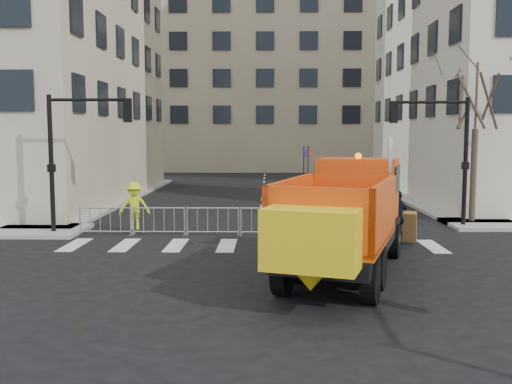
{
  "coord_description": "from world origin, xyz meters",
  "views": [
    {
      "loc": [
        0.35,
        -14.21,
        3.92
      ],
      "look_at": [
        -0.01,
        2.5,
        2.21
      ],
      "focal_mm": 40.0,
      "sensor_mm": 36.0,
      "label": 1
    }
  ],
  "objects_px": {
    "plow_truck": "(345,215)",
    "cop_c": "(398,218)",
    "newspaper_box": "(337,210)",
    "cop_b": "(385,218)",
    "worker": "(134,206)",
    "cop_a": "(389,218)"
  },
  "relations": [
    {
      "from": "plow_truck",
      "to": "cop_c",
      "type": "bearing_deg",
      "value": -11.08
    },
    {
      "from": "plow_truck",
      "to": "cop_c",
      "type": "height_order",
      "value": "plow_truck"
    },
    {
      "from": "plow_truck",
      "to": "cop_c",
      "type": "distance_m",
      "value": 5.09
    },
    {
      "from": "plow_truck",
      "to": "newspaper_box",
      "type": "distance_m",
      "value": 8.62
    },
    {
      "from": "newspaper_box",
      "to": "cop_b",
      "type": "bearing_deg",
      "value": -78.22
    },
    {
      "from": "cop_b",
      "to": "cop_c",
      "type": "height_order",
      "value": "cop_c"
    },
    {
      "from": "plow_truck",
      "to": "worker",
      "type": "height_order",
      "value": "plow_truck"
    },
    {
      "from": "plow_truck",
      "to": "newspaper_box",
      "type": "relative_size",
      "value": 9.24
    },
    {
      "from": "cop_c",
      "to": "cop_a",
      "type": "bearing_deg",
      "value": -95.88
    },
    {
      "from": "cop_c",
      "to": "worker",
      "type": "distance_m",
      "value": 10.1
    },
    {
      "from": "cop_a",
      "to": "worker",
      "type": "bearing_deg",
      "value": -44.06
    },
    {
      "from": "cop_a",
      "to": "cop_c",
      "type": "distance_m",
      "value": 0.44
    },
    {
      "from": "cop_a",
      "to": "cop_c",
      "type": "xyz_separation_m",
      "value": [
        0.24,
        -0.36,
        0.07
      ]
    },
    {
      "from": "cop_b",
      "to": "worker",
      "type": "relative_size",
      "value": 0.92
    },
    {
      "from": "cop_b",
      "to": "plow_truck",
      "type": "bearing_deg",
      "value": 88.39
    },
    {
      "from": "cop_c",
      "to": "worker",
      "type": "relative_size",
      "value": 1.05
    },
    {
      "from": "cop_a",
      "to": "newspaper_box",
      "type": "xyz_separation_m",
      "value": [
        -1.41,
        3.76,
        -0.21
      ]
    },
    {
      "from": "cop_a",
      "to": "newspaper_box",
      "type": "height_order",
      "value": "cop_a"
    },
    {
      "from": "plow_truck",
      "to": "cop_b",
      "type": "relative_size",
      "value": 5.92
    },
    {
      "from": "cop_a",
      "to": "worker",
      "type": "xyz_separation_m",
      "value": [
        -9.6,
        1.94,
        0.18
      ]
    },
    {
      "from": "worker",
      "to": "cop_c",
      "type": "bearing_deg",
      "value": -23.94
    },
    {
      "from": "cop_a",
      "to": "cop_c",
      "type": "relative_size",
      "value": 0.93
    }
  ]
}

